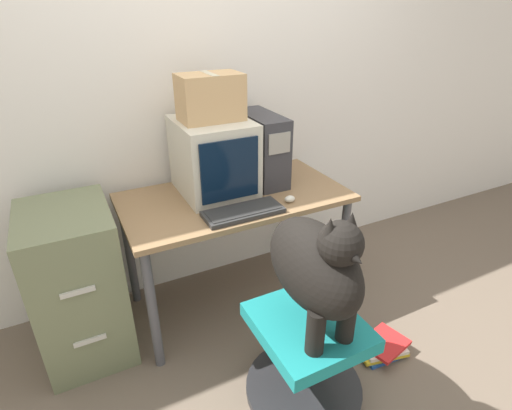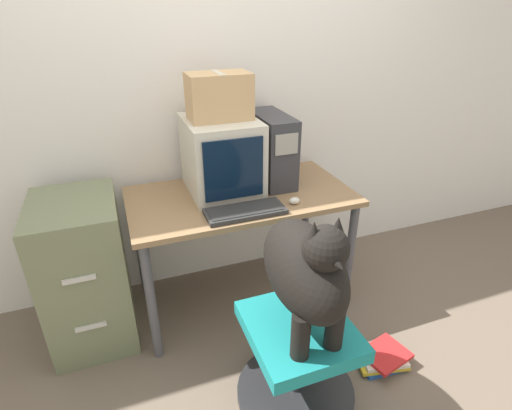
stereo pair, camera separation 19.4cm
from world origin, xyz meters
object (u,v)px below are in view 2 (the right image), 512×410
at_px(crt_monitor, 222,156).
at_px(office_chair, 297,360).
at_px(cardboard_box, 219,96).
at_px(keyboard, 245,211).
at_px(dog, 306,270).
at_px(pc_tower, 271,149).
at_px(book_stack_floor, 382,358).
at_px(filing_cabinet, 86,272).

relative_size(crt_monitor, office_chair, 0.81).
distance_m(crt_monitor, cardboard_box, 0.33).
xyz_separation_m(keyboard, dog, (0.06, -0.57, 0.00)).
distance_m(pc_tower, dog, 0.97).
xyz_separation_m(pc_tower, book_stack_floor, (0.29, -0.89, -0.92)).
relative_size(crt_monitor, keyboard, 1.11).
relative_size(pc_tower, cardboard_box, 1.29).
height_order(dog, book_stack_floor, dog).
bearing_deg(cardboard_box, crt_monitor, -90.00).
height_order(crt_monitor, book_stack_floor, crt_monitor).
xyz_separation_m(office_chair, dog, (0.00, -0.02, 0.53)).
relative_size(keyboard, filing_cabinet, 0.49).
xyz_separation_m(pc_tower, dog, (-0.23, -0.92, -0.19)).
relative_size(pc_tower, book_stack_floor, 1.42).
distance_m(pc_tower, office_chair, 1.17).
xyz_separation_m(cardboard_box, book_stack_floor, (0.60, -0.87, -1.25)).
height_order(office_chair, book_stack_floor, office_chair).
bearing_deg(pc_tower, keyboard, -129.19).
distance_m(crt_monitor, book_stack_floor, 1.40).
bearing_deg(keyboard, dog, -83.59).
distance_m(keyboard, filing_cabinet, 0.94).
xyz_separation_m(office_chair, book_stack_floor, (0.51, 0.01, -0.20)).
height_order(pc_tower, dog, pc_tower).
relative_size(crt_monitor, pc_tower, 1.09).
relative_size(office_chair, dog, 0.94).
relative_size(crt_monitor, filing_cabinet, 0.55).
bearing_deg(book_stack_floor, pc_tower, 107.79).
bearing_deg(cardboard_box, keyboard, -86.07).
xyz_separation_m(keyboard, book_stack_floor, (0.58, -0.54, -0.73)).
height_order(crt_monitor, cardboard_box, cardboard_box).
xyz_separation_m(crt_monitor, pc_tower, (0.31, 0.02, -0.00)).
bearing_deg(book_stack_floor, office_chair, -179.20).
relative_size(crt_monitor, dog, 0.76).
height_order(office_chair, filing_cabinet, filing_cabinet).
bearing_deg(crt_monitor, cardboard_box, 90.00).
xyz_separation_m(pc_tower, keyboard, (-0.29, -0.35, -0.19)).
distance_m(crt_monitor, keyboard, 0.39).
distance_m(crt_monitor, filing_cabinet, 0.98).
relative_size(dog, book_stack_floor, 2.04).
distance_m(office_chair, filing_cabinet, 1.21).
bearing_deg(pc_tower, crt_monitor, -175.83).
distance_m(pc_tower, cardboard_box, 0.46).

